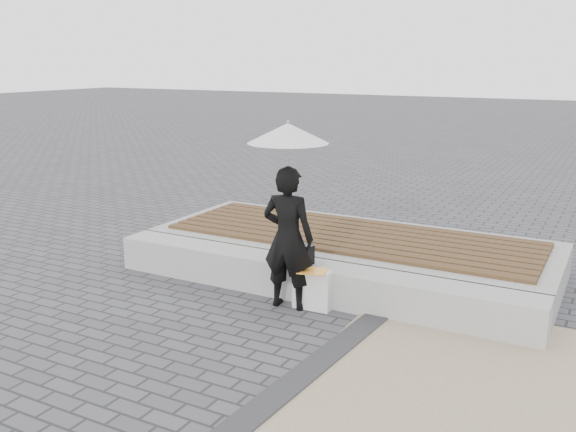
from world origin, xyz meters
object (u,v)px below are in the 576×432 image
at_px(seating_ledge, 309,280).
at_px(woman, 288,238).
at_px(handbag, 302,253).
at_px(canvas_tote, 313,289).
at_px(parasol, 288,133).

relative_size(seating_ledge, woman, 3.27).
bearing_deg(handbag, canvas_tote, -25.48).
relative_size(handbag, canvas_tote, 0.70).
xyz_separation_m(seating_ledge, parasol, (-0.08, -0.36, 1.66)).
bearing_deg(handbag, seating_ledge, 25.91).
xyz_separation_m(seating_ledge, woman, (-0.08, -0.36, 0.56)).
distance_m(seating_ledge, woman, 0.67).
relative_size(woman, canvas_tote, 3.57).
bearing_deg(parasol, woman, 0.00).
xyz_separation_m(parasol, canvas_tote, (0.26, 0.08, -1.64)).
bearing_deg(woman, parasol, -5.05).
xyz_separation_m(woman, canvas_tote, (0.26, 0.08, -0.55)).
relative_size(seating_ledge, handbag, 16.70).
height_order(woman, handbag, woman).
distance_m(parasol, canvas_tote, 1.66).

